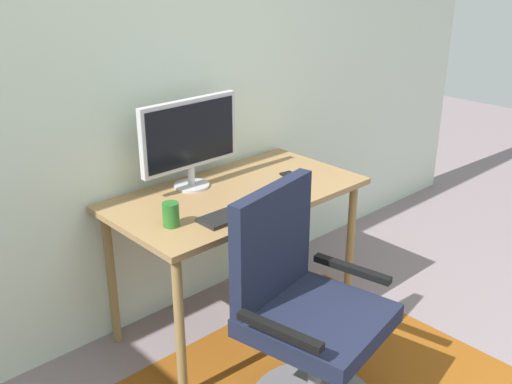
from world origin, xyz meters
TOP-DOWN VIEW (x-y plane):
  - wall_back at (0.00, 2.20)m, footprint 6.00×0.10m
  - desk at (0.47, 1.79)m, footprint 1.27×0.69m
  - monitor at (0.34, 1.99)m, footprint 0.56×0.18m
  - keyboard at (0.31, 1.58)m, footprint 0.43×0.13m
  - computer_mouse at (0.59, 1.58)m, footprint 0.06×0.10m
  - coffee_cup at (0.00, 1.68)m, footprint 0.07×0.07m
  - cell_phone at (0.81, 1.73)m, footprint 0.09×0.15m
  - office_chair at (0.24, 1.10)m, footprint 0.66×0.61m

SIDE VIEW (x-z plane):
  - office_chair at x=0.24m, z-range -0.08..0.92m
  - desk at x=0.47m, z-range 0.30..1.05m
  - cell_phone at x=0.81m, z-range 0.75..0.76m
  - keyboard at x=0.31m, z-range 0.75..0.77m
  - computer_mouse at x=0.59m, z-range 0.75..0.79m
  - coffee_cup at x=0.00m, z-range 0.75..0.86m
  - monitor at x=0.34m, z-range 0.79..1.24m
  - wall_back at x=0.00m, z-range 0.00..2.60m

